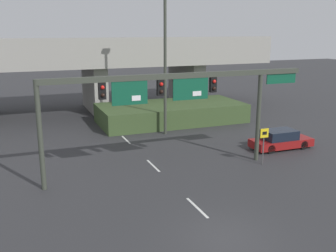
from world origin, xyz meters
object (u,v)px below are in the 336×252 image
object	(u,v)px
parked_sedan_near_right	(281,140)
speed_limit_sign	(264,141)
signal_gantry	(175,92)
highway_light_pole_near	(165,53)

from	to	relation	value
parked_sedan_near_right	speed_limit_sign	bearing A→B (deg)	-141.83
speed_limit_sign	parked_sedan_near_right	xyz separation A→B (m)	(3.30, 2.55, -0.96)
signal_gantry	highway_light_pole_near	bearing A→B (deg)	72.73
highway_light_pole_near	parked_sedan_near_right	xyz separation A→B (m)	(6.43, -7.02, -6.08)
highway_light_pole_near	parked_sedan_near_right	distance (m)	11.29
speed_limit_sign	signal_gantry	bearing A→B (deg)	170.79
speed_limit_sign	highway_light_pole_near	bearing A→B (deg)	108.15
signal_gantry	parked_sedan_near_right	xyz separation A→B (m)	(9.11, 1.61, -4.32)
highway_light_pole_near	parked_sedan_near_right	size ratio (longest dim) A/B	2.75
signal_gantry	highway_light_pole_near	size ratio (longest dim) A/B	1.32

